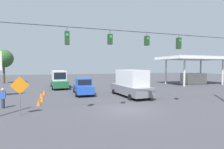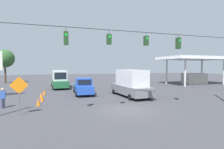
# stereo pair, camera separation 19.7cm
# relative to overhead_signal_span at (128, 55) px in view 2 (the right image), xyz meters

# --- Properties ---
(ground_plane) EXTENTS (140.00, 140.00, 0.00)m
(ground_plane) POSITION_rel_overhead_signal_span_xyz_m (0.03, -0.25, -4.49)
(ground_plane) COLOR #3D3D42
(overhead_signal_span) EXTENTS (21.51, 0.38, 7.15)m
(overhead_signal_span) POSITION_rel_overhead_signal_span_xyz_m (0.00, 0.00, 0.00)
(overhead_signal_span) COLOR #4C473D
(overhead_signal_span) RESTS_ON ground_plane
(box_truck_grey_crossing_near) EXTENTS (2.92, 6.96, 3.17)m
(box_truck_grey_crossing_near) POSITION_rel_overhead_signal_span_xyz_m (-2.97, -6.06, -2.94)
(box_truck_grey_crossing_near) COLOR slate
(box_truck_grey_crossing_near) RESTS_ON ground_plane
(box_truck_green_withflow_far) EXTENTS (2.75, 7.26, 2.87)m
(box_truck_green_withflow_far) POSITION_rel_overhead_signal_span_xyz_m (4.83, -17.71, -3.07)
(box_truck_green_withflow_far) COLOR #236038
(box_truck_green_withflow_far) RESTS_ON ground_plane
(pickup_truck_blue_withflow_mid) EXTENTS (2.39, 5.61, 2.12)m
(pickup_truck_blue_withflow_mid) POSITION_rel_overhead_signal_span_xyz_m (2.16, -9.42, -3.51)
(pickup_truck_blue_withflow_mid) COLOR #234CB2
(pickup_truck_blue_withflow_mid) RESTS_ON ground_plane
(traffic_cone_nearest) EXTENTS (0.35, 0.35, 0.66)m
(traffic_cone_nearest) POSITION_rel_overhead_signal_span_xyz_m (7.07, -4.23, -4.16)
(traffic_cone_nearest) COLOR orange
(traffic_cone_nearest) RESTS_ON ground_plane
(traffic_cone_second) EXTENTS (0.35, 0.35, 0.66)m
(traffic_cone_second) POSITION_rel_overhead_signal_span_xyz_m (6.88, -6.26, -4.16)
(traffic_cone_second) COLOR orange
(traffic_cone_second) RESTS_ON ground_plane
(traffic_cone_third) EXTENTS (0.35, 0.35, 0.66)m
(traffic_cone_third) POSITION_rel_overhead_signal_span_xyz_m (7.09, -8.29, -4.16)
(traffic_cone_third) COLOR orange
(traffic_cone_third) RESTS_ON ground_plane
(traffic_cone_fourth) EXTENTS (0.35, 0.35, 0.66)m
(traffic_cone_fourth) POSITION_rel_overhead_signal_span_xyz_m (6.88, -10.46, -4.16)
(traffic_cone_fourth) COLOR orange
(traffic_cone_fourth) RESTS_ON ground_plane
(gas_station) EXTENTS (13.37, 7.82, 5.53)m
(gas_station) POSITION_rel_overhead_signal_span_xyz_m (-21.23, -15.31, -0.46)
(gas_station) COLOR silver
(gas_station) RESTS_ON ground_plane
(work_zone_sign) EXTENTS (1.27, 0.06, 2.84)m
(work_zone_sign) POSITION_rel_overhead_signal_span_xyz_m (8.09, -1.20, -2.50)
(work_zone_sign) COLOR slate
(work_zone_sign) RESTS_ON ground_plane
(pedestrian) EXTENTS (0.40, 0.28, 1.73)m
(pedestrian) POSITION_rel_overhead_signal_span_xyz_m (9.88, -4.17, -3.62)
(pedestrian) COLOR #2D334C
(pedestrian) RESTS_ON ground_plane
(tree_horizon_left) EXTENTS (3.82, 3.82, 7.18)m
(tree_horizon_left) POSITION_rel_overhead_signal_span_xyz_m (15.60, -29.65, 0.75)
(tree_horizon_left) COLOR #4C3823
(tree_horizon_left) RESTS_ON ground_plane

